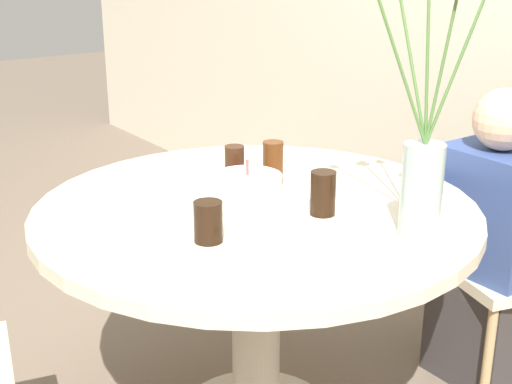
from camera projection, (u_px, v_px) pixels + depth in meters
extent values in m
cylinder|color=beige|center=(256.00, 212.00, 2.06)|extent=(1.28, 1.28, 0.04)
cylinder|color=#B7AD99|center=(256.00, 322.00, 2.18)|extent=(0.15, 0.15, 0.68)
cube|color=beige|center=(506.00, 271.00, 2.45)|extent=(0.50, 0.50, 0.04)
cylinder|color=tan|center=(431.00, 310.00, 2.62)|extent=(0.03, 0.03, 0.38)
cylinder|color=tan|center=(488.00, 358.00, 2.32)|extent=(0.03, 0.03, 0.38)
cylinder|color=tan|center=(508.00, 296.00, 2.73)|extent=(0.03, 0.03, 0.38)
cylinder|color=white|center=(247.00, 192.00, 2.01)|extent=(0.20, 0.20, 0.10)
cylinder|color=#E54C4C|center=(247.00, 168.00, 1.99)|extent=(0.01, 0.01, 0.04)
cylinder|color=#9EB2AD|center=(422.00, 190.00, 1.81)|extent=(0.11, 0.11, 0.24)
cylinder|color=#4C7538|center=(442.00, 68.00, 1.70)|extent=(0.04, 0.04, 0.38)
cylinder|color=#4C7538|center=(395.00, 50.00, 1.70)|extent=(0.12, 0.15, 0.47)
cylinder|color=#4C7538|center=(464.00, 50.00, 1.71)|extent=(0.08, 0.14, 0.46)
cylinder|color=#4C7538|center=(428.00, 45.00, 1.71)|extent=(0.06, 0.02, 0.48)
cylinder|color=#4C7538|center=(412.00, 63.00, 1.76)|extent=(0.14, 0.01, 0.39)
cylinder|color=silver|center=(282.00, 258.00, 1.70)|extent=(0.19, 0.19, 0.01)
cylinder|color=black|center=(208.00, 222.00, 1.79)|extent=(0.07, 0.07, 0.11)
cylinder|color=#33190C|center=(235.00, 167.00, 2.18)|extent=(0.06, 0.06, 0.13)
cylinder|color=black|center=(323.00, 193.00, 1.97)|extent=(0.07, 0.07, 0.12)
cylinder|color=#51280F|center=(273.00, 162.00, 2.22)|extent=(0.06, 0.06, 0.13)
cube|color=#383333|center=(480.00, 323.00, 2.49)|extent=(0.31, 0.24, 0.42)
cube|color=#33477F|center=(494.00, 211.00, 2.35)|extent=(0.34, 0.24, 0.42)
sphere|color=#D1A889|center=(504.00, 119.00, 2.25)|extent=(0.20, 0.20, 0.20)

